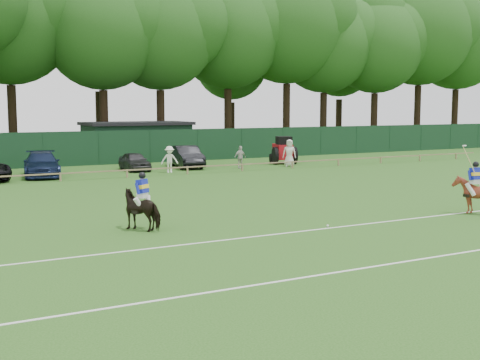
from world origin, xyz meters
TOP-DOWN VIEW (x-y plane):
  - ground at (0.00, 0.00)m, footprint 160.00×160.00m
  - horse_dark at (-3.94, 2.02)m, footprint 1.59×1.81m
  - horse_chestnut at (8.86, -1.34)m, footprint 1.43×1.56m
  - sedan_navy at (-3.38, 21.09)m, footprint 3.00×5.45m
  - hatch_grey at (2.86, 21.82)m, footprint 1.60×3.68m
  - estate_black at (6.80, 22.08)m, footprint 2.41×4.84m
  - spectator_left at (4.40, 19.45)m, footprint 1.25×0.94m
  - spectator_mid at (9.79, 19.72)m, footprint 0.95×0.48m
  - spectator_right at (13.58, 19.28)m, footprint 1.13×1.05m
  - rider_dark at (-3.94, 2.01)m, footprint 0.84×0.66m
  - rider_chestnut at (8.86, -1.35)m, footprint 0.93×0.65m
  - polo_ball at (2.01, -0.78)m, footprint 0.09×0.09m
  - pitch_lines at (0.00, -3.50)m, footprint 60.00×5.10m
  - pitch_rail at (0.00, 18.00)m, footprint 62.10×0.10m
  - perimeter_fence at (0.00, 27.00)m, footprint 92.08×0.08m
  - utility_shed at (6.00, 30.00)m, footprint 8.40×4.40m
  - tree_row at (2.00, 35.00)m, footprint 96.00×12.00m
  - tractor at (14.40, 21.37)m, footprint 2.30×2.82m

SIDE VIEW (x-z plane):
  - ground at x=0.00m, z-range 0.00..0.00m
  - tree_row at x=2.00m, z-range -10.50..10.50m
  - pitch_lines at x=0.00m, z-range 0.00..0.01m
  - polo_ball at x=2.01m, z-range 0.00..0.09m
  - pitch_rail at x=0.00m, z-range 0.20..0.70m
  - hatch_grey at x=2.86m, z-range 0.00..1.23m
  - horse_dark at x=-3.94m, z-range 0.00..1.42m
  - sedan_navy at x=-3.38m, z-range 0.00..1.50m
  - estate_black at x=6.80m, z-range 0.00..1.52m
  - horse_chestnut at x=8.86m, z-range 0.00..1.53m
  - spectator_mid at x=9.79m, z-range 0.00..1.56m
  - spectator_left at x=4.40m, z-range 0.00..1.72m
  - spectator_right at x=13.58m, z-range 0.00..1.94m
  - tractor at x=14.40m, z-range -0.06..2.00m
  - perimeter_fence at x=0.00m, z-range 0.00..2.50m
  - rider_dark at x=-3.94m, z-range 0.67..2.08m
  - rider_chestnut at x=8.86m, z-range 0.45..2.50m
  - utility_shed at x=6.00m, z-range 0.02..3.06m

